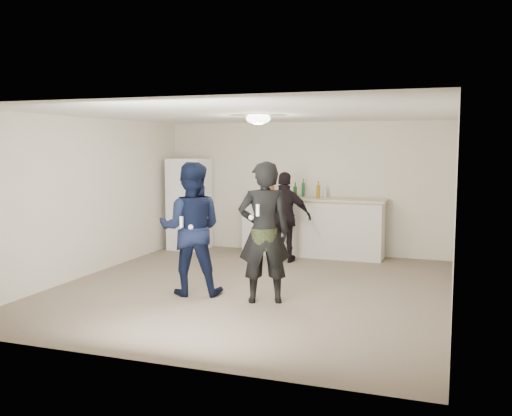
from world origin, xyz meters
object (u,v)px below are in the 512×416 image
(man, at_px, (191,229))
(spectator, at_px, (285,217))
(fridge, at_px, (189,204))
(woman, at_px, (264,232))
(counter, at_px, (313,228))
(shaker, at_px, (269,192))

(man, bearing_deg, spectator, -121.20)
(man, bearing_deg, fridge, -81.56)
(woman, bearing_deg, counter, -109.61)
(fridge, relative_size, shaker, 10.59)
(man, distance_m, spectator, 2.62)
(fridge, height_order, man, man)
(woman, xyz_separation_m, spectator, (-0.48, 2.60, -0.13))
(shaker, bearing_deg, fridge, -178.36)
(fridge, distance_m, spectator, 2.26)
(shaker, distance_m, woman, 3.44)
(counter, distance_m, man, 3.40)
(fridge, xyz_separation_m, shaker, (1.65, 0.05, 0.28))
(fridge, relative_size, spectator, 1.13)
(counter, xyz_separation_m, woman, (0.15, -3.30, 0.41))
(shaker, distance_m, man, 3.23)
(fridge, height_order, spectator, fridge)
(counter, relative_size, spectator, 1.63)
(fridge, xyz_separation_m, woman, (2.65, -3.23, 0.03))
(fridge, xyz_separation_m, spectator, (2.17, -0.63, -0.10))
(shaker, bearing_deg, woman, -73.02)
(counter, bearing_deg, man, -106.14)
(fridge, height_order, woman, woman)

